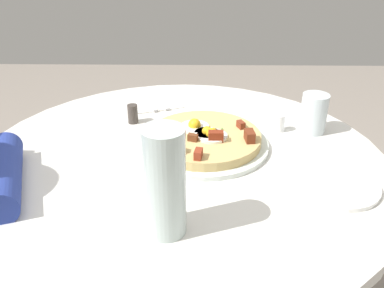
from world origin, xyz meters
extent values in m
cylinder|color=silver|center=(0.00, 0.00, 0.71)|extent=(0.97, 0.97, 0.03)
cylinder|color=#333338|center=(0.00, 0.00, 0.35)|extent=(0.12, 0.12, 0.70)
cylinder|color=navy|center=(0.13, -0.36, 0.76)|extent=(0.27, 0.15, 0.07)
cylinder|color=silver|center=(-0.05, 0.06, 0.73)|extent=(0.32, 0.32, 0.01)
cylinder|color=tan|center=(-0.05, 0.06, 0.75)|extent=(0.28, 0.28, 0.02)
cylinder|color=white|center=(-0.05, 0.06, 0.76)|extent=(0.06, 0.06, 0.01)
sphere|color=yellow|center=(-0.05, 0.06, 0.77)|extent=(0.02, 0.02, 0.02)
cylinder|color=white|center=(-0.04, 0.08, 0.76)|extent=(0.07, 0.07, 0.01)
sphere|color=yellow|center=(-0.04, 0.08, 0.77)|extent=(0.03, 0.03, 0.03)
cylinder|color=white|center=(-0.08, 0.03, 0.76)|extent=(0.07, 0.07, 0.01)
sphere|color=yellow|center=(-0.08, 0.03, 0.77)|extent=(0.03, 0.03, 0.03)
cube|color=brown|center=(0.04, 0.00, 0.77)|extent=(0.02, 0.03, 0.02)
cube|color=maroon|center=(-0.02, 0.16, 0.77)|extent=(0.04, 0.02, 0.03)
cube|color=maroon|center=(0.04, 0.00, 0.77)|extent=(0.03, 0.03, 0.02)
cube|color=maroon|center=(-0.09, 0.15, 0.77)|extent=(0.03, 0.02, 0.02)
cube|color=maroon|center=(0.06, 0.04, 0.77)|extent=(0.03, 0.02, 0.02)
cube|color=maroon|center=(-0.02, 0.08, 0.77)|extent=(0.02, 0.04, 0.02)
cube|color=brown|center=(-0.02, 0.03, 0.77)|extent=(0.02, 0.03, 0.02)
cube|color=brown|center=(0.04, -0.01, 0.77)|extent=(0.03, 0.02, 0.02)
cube|color=#387F2D|center=(-0.07, -0.07, 0.76)|extent=(0.01, 0.01, 0.00)
cube|color=#387F2D|center=(-0.01, -0.03, 0.76)|extent=(0.01, 0.01, 0.00)
cube|color=#387F2D|center=(-0.07, 0.10, 0.76)|extent=(0.01, 0.00, 0.00)
cube|color=#387F2D|center=(-0.08, -0.03, 0.76)|extent=(0.01, 0.01, 0.00)
cube|color=#387F2D|center=(-0.05, 0.06, 0.76)|extent=(0.00, 0.01, 0.00)
cylinder|color=white|center=(0.12, 0.33, 0.73)|extent=(0.18, 0.18, 0.01)
cube|color=white|center=(-0.34, -0.09, 0.73)|extent=(0.21, 0.19, 0.00)
cube|color=silver|center=(-0.34, -0.11, 0.73)|extent=(0.17, 0.07, 0.00)
cube|color=silver|center=(-0.35, -0.08, 0.73)|extent=(0.17, 0.07, 0.00)
cylinder|color=silver|center=(-0.14, 0.34, 0.78)|extent=(0.07, 0.07, 0.10)
cylinder|color=silver|center=(0.26, -0.01, 0.83)|extent=(0.07, 0.07, 0.20)
cylinder|color=white|center=(-0.14, 0.26, 0.75)|extent=(0.03, 0.03, 0.05)
cylinder|color=#3F3833|center=(-0.19, -0.14, 0.75)|extent=(0.03, 0.03, 0.05)
camera|label=1|loc=(0.83, 0.04, 1.21)|focal=38.31mm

